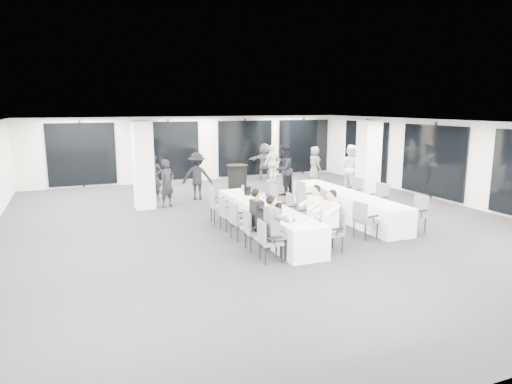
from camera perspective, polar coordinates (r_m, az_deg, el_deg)
room at (r=14.01m, az=2.51°, el=3.03°), size 14.04×16.04×2.84m
column_left at (r=14.96m, az=-13.90°, el=3.27°), size 0.60×0.60×2.80m
column_right at (r=15.59m, az=13.84°, el=3.56°), size 0.60×0.60×2.80m
banquet_table_main at (r=11.83m, az=1.15°, el=-3.42°), size 0.90×5.00×0.75m
banquet_table_side at (r=13.74m, az=11.19°, el=-1.62°), size 0.90×5.00×0.75m
cocktail_table at (r=16.99m, az=-2.35°, el=1.58°), size 0.80×0.80×1.10m
chair_main_left_near at (r=9.68m, az=1.45°, el=-5.82°), size 0.49×0.54×0.90m
chair_main_left_second at (r=10.42m, az=-0.42°, el=-4.55°), size 0.49×0.54×0.92m
chair_main_left_mid at (r=11.28m, az=-2.23°, el=-3.35°), size 0.51×0.55×0.92m
chair_main_left_fourth at (r=12.11m, az=-3.68°, el=-2.49°), size 0.49×0.53×0.88m
chair_main_left_far at (r=12.84m, az=-4.90°, el=-1.35°), size 0.56×0.62×1.03m
chair_main_right_near at (r=10.48m, az=9.68°, el=-4.61°), size 0.49×0.54×0.92m
chair_main_right_second at (r=11.05m, az=7.77°, el=-3.71°), size 0.48×0.54×0.93m
chair_main_right_mid at (r=11.93m, az=5.31°, el=-2.42°), size 0.55×0.60×0.99m
chair_main_right_fourth at (r=12.59m, az=3.70°, el=-1.92°), size 0.49×0.54×0.90m
chair_main_right_far at (r=13.56m, az=1.69°, el=-0.80°), size 0.50×0.56×0.97m
chair_side_left_near at (r=11.61m, az=13.30°, el=-3.15°), size 0.55×0.59×0.95m
chair_side_left_mid at (r=12.97m, az=8.98°, el=-1.49°), size 0.54×0.58×0.96m
chair_side_left_far at (r=14.18m, az=6.00°, el=-0.30°), size 0.54×0.59×0.99m
chair_side_right_near at (r=12.64m, az=19.45°, el=-2.32°), size 0.51×0.56×0.96m
chair_side_right_mid at (r=13.84m, az=15.06°, el=-0.79°), size 0.57×0.62×1.03m
chair_side_right_far at (r=14.86m, az=12.08°, el=0.09°), size 0.53×0.59×1.02m
seated_guest_a at (r=9.65m, az=2.35°, el=-4.02°), size 0.50×0.38×1.44m
seated_guest_b at (r=10.40m, az=0.42°, el=-2.93°), size 0.50×0.38×1.44m
seated_guest_c at (r=10.32m, az=8.97°, el=-3.17°), size 0.50×0.38×1.44m
seated_guest_d at (r=10.90m, az=7.07°, el=-2.36°), size 0.50×0.38×1.44m
standing_guest_a at (r=15.06m, az=-11.06°, el=1.46°), size 0.83×0.79×1.77m
standing_guest_b at (r=16.85m, az=3.41°, el=3.25°), size 1.20×1.13×2.14m
standing_guest_c at (r=16.11m, az=-7.36°, el=2.35°), size 1.35×0.99×1.87m
standing_guest_d at (r=19.76m, az=2.04°, el=3.91°), size 1.22×0.99×1.82m
standing_guest_e at (r=20.12m, az=7.35°, el=3.79°), size 0.54×0.85×1.71m
standing_guest_f at (r=20.50m, az=1.10°, el=4.18°), size 1.78×1.40×1.83m
standing_guest_g at (r=16.12m, az=-12.71°, el=2.11°), size 0.81×0.73×1.84m
standing_guest_h at (r=17.91m, az=11.70°, el=3.32°), size 0.94×1.14×2.03m
ice_bucket_near at (r=10.86m, az=2.64°, el=-1.94°), size 0.24×0.24×0.27m
ice_bucket_far at (r=13.06m, az=-1.08°, el=0.14°), size 0.20×0.20×0.23m
water_bottle_a at (r=9.88m, az=4.79°, el=-3.39°), size 0.07×0.07×0.23m
water_bottle_b at (r=12.25m, az=0.97°, el=-0.59°), size 0.07×0.07×0.22m
water_bottle_c at (r=13.49m, az=-1.66°, el=0.42°), size 0.06×0.06×0.20m
plate_a at (r=10.55m, az=3.86°, el=-3.04°), size 0.19×0.19×0.03m
plate_b at (r=10.29m, az=6.22°, el=-3.43°), size 0.19×0.19×0.03m
plate_c at (r=11.21m, az=2.42°, el=-2.19°), size 0.21×0.21×0.03m
wine_glass at (r=9.92m, az=7.75°, el=-3.16°), size 0.08×0.08×0.21m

